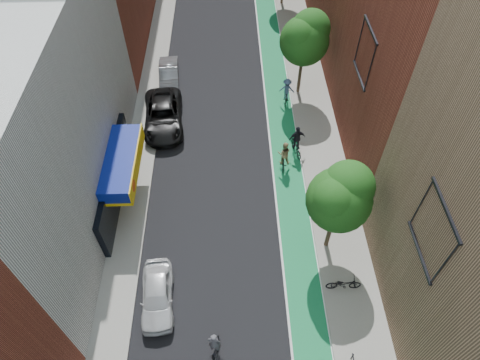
{
  "coord_description": "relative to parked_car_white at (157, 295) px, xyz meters",
  "views": [
    {
      "loc": [
        0.25,
        -2.86,
        21.47
      ],
      "look_at": [
        0.74,
        13.86,
        1.5
      ],
      "focal_mm": 32.0,
      "sensor_mm": 36.0,
      "label": 1
    }
  ],
  "objects": [
    {
      "name": "cyclist_lane_far",
      "position": [
        8.31,
        16.02,
        0.25
      ],
      "size": [
        1.23,
        1.72,
        2.08
      ],
      "rotation": [
        0.0,
        0.0,
        2.93
      ],
      "color": "black",
      "rests_on": "ground"
    },
    {
      "name": "parked_car_silver",
      "position": [
        -0.84,
        18.82,
        0.01
      ],
      "size": [
        1.81,
        4.37,
        1.4
      ],
      "primitive_type": "imported",
      "rotation": [
        0.0,
        0.0,
        0.08
      ],
      "color": "gray",
      "rests_on": "ground"
    },
    {
      "name": "cyclist_lead",
      "position": [
        3.01,
        -2.77,
        0.02
      ],
      "size": [
        0.83,
        1.66,
        2.06
      ],
      "rotation": [
        0.0,
        0.0,
        2.96
      ],
      "color": "black",
      "rests_on": "ground"
    },
    {
      "name": "parked_car_black",
      "position": [
        -0.84,
        13.79,
        0.12
      ],
      "size": [
        3.21,
        6.07,
        1.63
      ],
      "primitive_type": "imported",
      "rotation": [
        0.0,
        0.0,
        0.09
      ],
      "color": "black",
      "rests_on": "ground"
    },
    {
      "name": "parked_car_white",
      "position": [
        0.0,
        0.0,
        0.0
      ],
      "size": [
        1.96,
        4.18,
        1.38
      ],
      "primitive_type": "imported",
      "rotation": [
        0.0,
        0.0,
        0.08
      ],
      "color": "silver",
      "rests_on": "ground"
    },
    {
      "name": "parked_bike_far",
      "position": [
        9.8,
        0.37,
        -0.05
      ],
      "size": [
        1.88,
        0.66,
        0.99
      ],
      "primitive_type": "imported",
      "rotation": [
        0.0,
        0.0,
        1.57
      ],
      "color": "black",
      "rests_on": "sidewalk_right"
    },
    {
      "name": "building_left_white",
      "position": [
        -7.24,
        7.11,
        5.31
      ],
      "size": [
        8.0,
        20.0,
        12.0
      ],
      "primitive_type": "cube",
      "color": "silver",
      "rests_on": "ground"
    },
    {
      "name": "bike_lane",
      "position": [
        7.76,
        19.11,
        -0.69
      ],
      "size": [
        2.0,
        68.0,
        0.01
      ],
      "primitive_type": "cube",
      "color": "#14734D",
      "rests_on": "ground"
    },
    {
      "name": "tree_mid",
      "position": [
        9.41,
        17.13,
        4.2
      ],
      "size": [
        3.55,
        3.53,
        6.74
      ],
      "color": "#332619",
      "rests_on": "ground"
    },
    {
      "name": "cyclist_lane_mid",
      "position": [
        8.46,
        10.67,
        0.16
      ],
      "size": [
        1.18,
        1.94,
        2.24
      ],
      "rotation": [
        0.0,
        0.0,
        3.36
      ],
      "color": "black",
      "rests_on": "ground"
    },
    {
      "name": "tree_near",
      "position": [
        9.41,
        3.13,
        3.96
      ],
      "size": [
        3.4,
        3.36,
        6.42
      ],
      "color": "#332619",
      "rests_on": "ground"
    },
    {
      "name": "cyclist_lane_near",
      "position": [
        7.45,
        9.35,
        0.26
      ],
      "size": [
        0.93,
        1.59,
        2.14
      ],
      "rotation": [
        0.0,
        0.0,
        3.04
      ],
      "color": "black",
      "rests_on": "ground"
    },
    {
      "name": "sidewalk_right",
      "position": [
        10.26,
        19.11,
        -0.62
      ],
      "size": [
        3.0,
        68.0,
        0.15
      ],
      "primitive_type": "cube",
      "color": "gray",
      "rests_on": "ground"
    },
    {
      "name": "sidewalk_left",
      "position": [
        -2.24,
        19.11,
        -0.62
      ],
      "size": [
        2.0,
        68.0,
        0.15
      ],
      "primitive_type": "cube",
      "color": "gray",
      "rests_on": "ground"
    }
  ]
}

